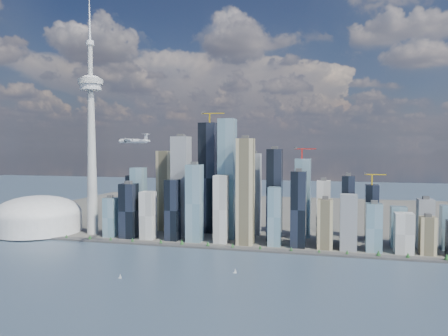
% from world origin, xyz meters
% --- Properties ---
extents(ground, '(4000.00, 4000.00, 0.00)m').
position_xyz_m(ground, '(0.00, 0.00, 0.00)').
color(ground, '#314756').
rests_on(ground, ground).
extents(seawall, '(1100.00, 22.00, 4.00)m').
position_xyz_m(seawall, '(0.00, 250.00, 2.00)').
color(seawall, '#383838').
rests_on(seawall, ground).
extents(land, '(1400.00, 900.00, 3.00)m').
position_xyz_m(land, '(0.00, 700.00, 1.50)').
color(land, '#4C4C47').
rests_on(land, ground).
extents(shoreline_trees, '(960.53, 7.20, 8.80)m').
position_xyz_m(shoreline_trees, '(0.00, 250.00, 8.78)').
color(shoreline_trees, '#3F2D1E').
rests_on(shoreline_trees, seawall).
extents(skyscraper_cluster, '(736.00, 142.00, 284.99)m').
position_xyz_m(skyscraper_cluster, '(59.61, 336.81, 89.02)').
color(skyscraper_cluster, black).
rests_on(skyscraper_cluster, land).
extents(needle_tower, '(56.00, 56.00, 550.50)m').
position_xyz_m(needle_tower, '(-300.00, 310.00, 235.84)').
color(needle_tower, '#A9A9A3').
rests_on(needle_tower, land).
extents(dome_stadium, '(200.00, 200.00, 86.00)m').
position_xyz_m(dome_stadium, '(-440.00, 300.00, 39.44)').
color(dome_stadium, silver).
rests_on(dome_stadium, land).
extents(airplane, '(69.51, 61.61, 16.94)m').
position_xyz_m(airplane, '(-115.62, 148.42, 217.75)').
color(airplane, silver).
rests_on(airplane, ground).
extents(sailboat_west, '(6.25, 2.46, 8.63)m').
position_xyz_m(sailboat_west, '(-80.15, 21.22, 2.77)').
color(sailboat_west, white).
rests_on(sailboat_west, ground).
extents(sailboat_east, '(6.60, 2.55, 9.12)m').
position_xyz_m(sailboat_east, '(89.34, 92.01, 2.92)').
color(sailboat_east, white).
rests_on(sailboat_east, ground).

